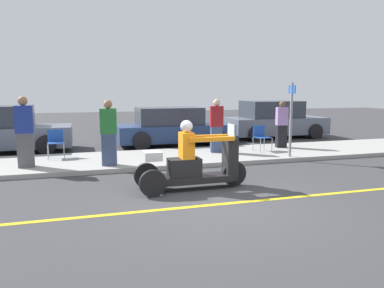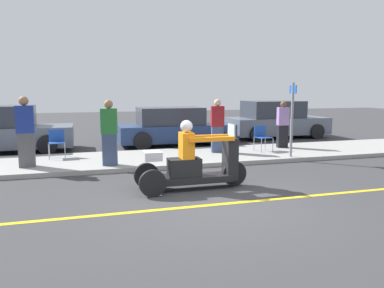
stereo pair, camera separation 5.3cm
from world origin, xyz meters
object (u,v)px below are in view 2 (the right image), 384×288
at_px(spectator_by_tree, 283,125).
at_px(folding_chair_curbside, 57,140).
at_px(spectator_with_child, 217,127).
at_px(motorcycle_trike, 193,165).
at_px(spectator_far_back, 26,133).
at_px(spectator_near_curb, 109,134).
at_px(parked_car_lot_far, 276,121).
at_px(street_sign, 292,117).
at_px(parked_car_lot_left, 174,127).
at_px(folding_chair_set_back, 262,135).

distance_m(spectator_by_tree, folding_chair_curbside, 7.40).
bearing_deg(spectator_by_tree, spectator_with_child, -173.52).
relative_size(motorcycle_trike, spectator_far_back, 1.33).
distance_m(spectator_with_child, spectator_far_back, 5.60).
relative_size(spectator_far_back, folding_chair_curbside, 2.23).
xyz_separation_m(spectator_near_curb, parked_car_lot_far, (7.52, 4.73, -0.20)).
bearing_deg(spectator_far_back, parked_car_lot_far, 24.28).
relative_size(spectator_by_tree, street_sign, 0.73).
xyz_separation_m(motorcycle_trike, parked_car_lot_left, (1.14, 6.32, 0.16)).
bearing_deg(spectator_near_curb, folding_chair_set_back, 11.54).
relative_size(folding_chair_set_back, street_sign, 0.37).
bearing_deg(folding_chair_curbside, spectator_far_back, -118.15).
distance_m(spectator_with_child, parked_car_lot_left, 2.78).
bearing_deg(street_sign, spectator_by_tree, 67.88).
bearing_deg(spectator_far_back, street_sign, -5.00).
bearing_deg(spectator_near_curb, street_sign, -2.70).
relative_size(spectator_with_child, folding_chair_set_back, 2.07).
distance_m(spectator_by_tree, street_sign, 1.87).
bearing_deg(spectator_by_tree, folding_chair_curbside, 178.43).
bearing_deg(motorcycle_trike, parked_car_lot_left, 79.80).
bearing_deg(spectator_with_child, spectator_by_tree, 6.48).
relative_size(folding_chair_set_back, parked_car_lot_left, 0.19).
distance_m(spectator_far_back, parked_car_lot_far, 10.55).
relative_size(spectator_far_back, parked_car_lot_far, 0.42).
height_order(spectator_with_child, street_sign, street_sign).
bearing_deg(spectator_near_curb, folding_chair_curbside, 130.81).
bearing_deg(street_sign, motorcycle_trike, -148.91).
xyz_separation_m(spectator_near_curb, folding_chair_set_back, (4.97, 1.01, -0.33)).
height_order(parked_car_lot_left, parked_car_lot_far, parked_car_lot_far).
height_order(spectator_far_back, parked_car_lot_left, spectator_far_back).
distance_m(motorcycle_trike, spectator_with_child, 4.14).
relative_size(spectator_by_tree, parked_car_lot_left, 0.37).
bearing_deg(spectator_with_child, spectator_far_back, -172.21).
xyz_separation_m(spectator_with_child, folding_chair_set_back, (1.51, -0.14, -0.31)).
relative_size(spectator_near_curb, parked_car_lot_left, 0.40).
xyz_separation_m(spectator_with_child, spectator_far_back, (-5.55, -0.76, 0.06)).
distance_m(spectator_far_back, street_sign, 7.41).
height_order(motorcycle_trike, street_sign, street_sign).
xyz_separation_m(spectator_by_tree, parked_car_lot_far, (1.55, 3.29, -0.13)).
relative_size(motorcycle_trike, parked_car_lot_left, 0.56).
height_order(spectator_near_curb, parked_car_lot_far, spectator_near_curb).
distance_m(spectator_with_child, folding_chair_set_back, 1.55).
bearing_deg(parked_car_lot_far, motorcycle_trike, -129.56).
bearing_deg(parked_car_lot_left, motorcycle_trike, -100.20).
bearing_deg(folding_chair_set_back, parked_car_lot_left, 129.11).
distance_m(spectator_by_tree, folding_chair_set_back, 1.12).
relative_size(folding_chair_curbside, parked_car_lot_left, 0.19).
bearing_deg(street_sign, folding_chair_set_back, 104.14).
xyz_separation_m(folding_chair_set_back, parked_car_lot_far, (2.56, 3.72, 0.13)).
height_order(folding_chair_curbside, parked_car_lot_left, parked_car_lot_left).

